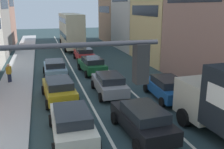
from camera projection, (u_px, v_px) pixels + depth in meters
The scene contains 15 objects.
sidewalk_left at pixel (19, 74), 23.29m from camera, with size 2.60×64.00×0.14m, color #B0B0B0.
lane_stripe_left at pixel (73, 71), 24.62m from camera, with size 0.16×60.00×0.01m, color silver.
lane_stripe_right at pixel (107, 69), 25.52m from camera, with size 0.16×60.00×0.01m, color silver.
building_row_right at pixel (173, 8), 28.02m from camera, with size 7.20×43.90×13.49m.
traffic_light_pole at pixel (52, 124), 5.10m from camera, with size 3.58×0.38×5.50m.
sedan_centre_lane_second at pixel (143, 119), 12.26m from camera, with size 2.26×4.39×1.49m.
wagon_left_lane_second at pixel (72, 123), 11.91m from camera, with size 2.07×4.31×1.49m.
hatchback_centre_lane_third at pixel (109, 83), 17.95m from camera, with size 2.15×4.35×1.49m.
sedan_left_lane_third at pixel (59, 89), 16.78m from camera, with size 2.29×4.41×1.49m.
coupe_centre_lane_fourth at pixel (92, 65), 23.70m from camera, with size 2.29×4.41×1.49m.
sedan_left_lane_fourth at pixel (55, 68), 22.39m from camera, with size 2.08×4.31×1.49m.
sedan_centre_lane_fifth at pixel (84, 54), 29.00m from camera, with size 2.08×4.31×1.49m.
sedan_right_lane_behind_truck at pixel (167, 87), 17.10m from camera, with size 2.26×4.40×1.49m.
bus_mid_queue_primary at pixel (71, 29), 37.06m from camera, with size 2.86×10.52×5.06m.
pedestrian_near_kerb at pixel (9, 72), 20.36m from camera, with size 0.40×0.42×1.66m.
Camera 1 is at (-4.54, -3.99, 6.12)m, focal length 40.41 mm.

